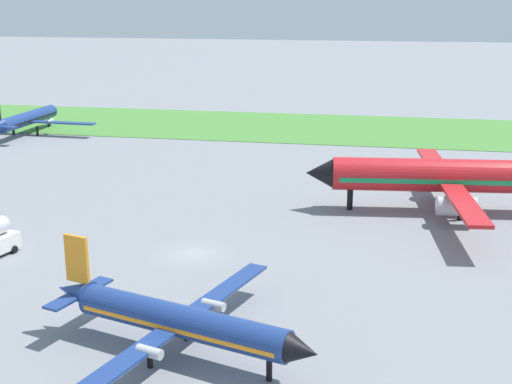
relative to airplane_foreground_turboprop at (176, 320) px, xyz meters
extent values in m
plane|color=gray|center=(-4.05, 17.83, -2.50)|extent=(600.00, 600.00, 0.00)
cube|color=#478438|center=(-4.05, 80.75, -2.46)|extent=(360.00, 28.00, 0.08)
cylinder|color=navy|center=(0.38, -0.12, -0.02)|extent=(14.85, 6.28, 2.07)
cone|color=black|center=(8.30, -2.51, -0.02)|extent=(2.57, 2.54, 2.03)
cone|color=navy|center=(-7.93, 2.39, 0.24)|extent=(3.31, 2.62, 1.86)
cube|color=orange|center=(0.38, -0.12, -0.17)|extent=(14.07, 6.08, 0.29)
cube|color=navy|center=(1.63, 5.45, -0.38)|extent=(4.67, 11.31, 0.21)
cube|color=navy|center=(-1.66, -5.44, -0.38)|extent=(4.67, 11.31, 0.21)
cylinder|color=#B7BABF|center=(1.59, 3.32, -0.38)|extent=(1.78, 1.11, 0.66)
cylinder|color=#B7BABF|center=(-0.51, -3.65, -0.38)|extent=(1.78, 1.11, 0.66)
cube|color=orange|center=(-7.53, 2.27, 2.67)|extent=(1.85, 0.78, 3.31)
cube|color=navy|center=(-7.12, 3.66, 0.19)|extent=(2.02, 3.13, 0.17)
cube|color=navy|center=(-7.95, 0.89, 0.19)|extent=(2.02, 3.13, 0.17)
cylinder|color=black|center=(6.32, -1.91, -1.77)|extent=(0.37, 0.37, 1.45)
cylinder|color=black|center=(-0.01, 2.14, -1.77)|extent=(0.37, 0.37, 1.45)
cylinder|color=black|center=(-1.20, -1.78, -1.77)|extent=(0.37, 0.37, 1.45)
cylinder|color=red|center=(18.41, 34.96, 1.48)|extent=(23.13, 5.98, 3.50)
cone|color=black|center=(5.77, 33.57, 1.48)|extent=(3.53, 3.75, 3.43)
cube|color=#198C4C|center=(18.41, 34.96, 1.21)|extent=(21.88, 5.91, 0.49)
cube|color=red|center=(19.87, 27.45, 0.86)|extent=(3.88, 15.41, 0.35)
cube|color=red|center=(18.20, 42.62, 0.86)|extent=(3.88, 15.41, 0.35)
cylinder|color=#B7BABF|center=(19.57, 30.18, -0.39)|extent=(4.00, 2.33, 1.92)
cylinder|color=#B7BABF|center=(18.50, 39.89, -0.39)|extent=(4.00, 2.33, 1.92)
cylinder|color=black|center=(8.93, 33.92, -1.38)|extent=(0.63, 0.63, 2.23)
cylinder|color=black|center=(20.29, 32.41, -1.38)|extent=(0.63, 0.63, 2.23)
cylinder|color=black|center=(19.68, 37.87, -1.38)|extent=(0.63, 0.63, 2.23)
cylinder|color=navy|center=(-45.68, 66.55, 0.12)|extent=(2.75, 15.75, 2.18)
cone|color=black|center=(-45.37, 75.26, 0.12)|extent=(2.21, 2.25, 2.13)
cube|color=black|center=(-45.68, 66.55, -0.05)|extent=(2.76, 14.88, 0.30)
cube|color=navy|center=(-39.72, 65.90, -0.26)|extent=(12.02, 1.96, 0.22)
cylinder|color=#B7BABF|center=(-49.51, 66.87, -0.26)|extent=(0.76, 1.77, 0.70)
cylinder|color=#B7BABF|center=(-41.85, 66.59, -0.26)|extent=(0.76, 1.77, 0.70)
cube|color=navy|center=(-44.48, 57.79, 0.33)|extent=(3.09, 1.42, 0.17)
cylinder|color=black|center=(-45.45, 73.08, -1.73)|extent=(0.39, 0.39, 1.52)
cylinder|color=black|center=(-47.88, 65.54, -1.73)|extent=(0.39, 0.39, 1.52)
cylinder|color=black|center=(-43.57, 65.39, -1.73)|extent=(0.39, 0.39, 1.52)
cylinder|color=black|center=(-19.68, 15.03, -2.15)|extent=(0.42, 0.74, 0.70)
camera|label=1|loc=(12.58, -38.98, 19.83)|focal=49.48mm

